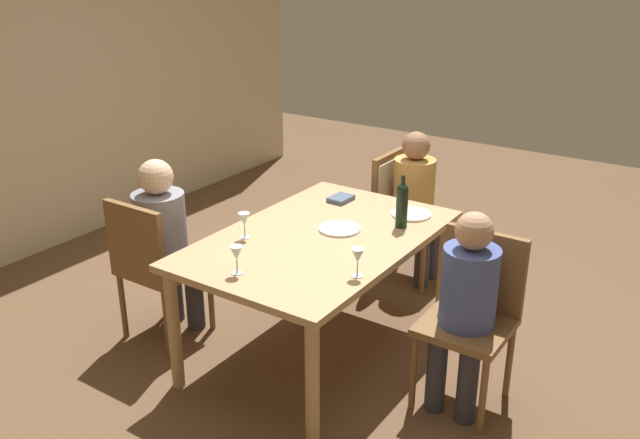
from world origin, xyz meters
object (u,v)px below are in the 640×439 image
object	(u,v)px
person_man_guest	(417,196)
wine_glass_near_right	(244,220)
wine_glass_centre	(236,254)
wine_bottle_tall_green	(402,204)
chair_far_left	(152,261)
wine_glass_near_left	(358,257)
dinner_plate_host	(411,214)
chair_near	(473,307)
dinner_plate_guest_left	(340,229)
person_woman_host	(164,236)
person_man_bearded	(466,298)
dining_table	(320,249)
chair_right_end	(398,198)

from	to	relation	value
person_man_guest	wine_glass_near_right	xyz separation A→B (m)	(-1.45, 0.36, 0.22)
wine_glass_centre	wine_bottle_tall_green	bearing A→B (deg)	-21.54
chair_far_left	wine_glass_near_right	distance (m)	0.68
wine_glass_near_left	wine_glass_near_right	size ratio (longest dim) A/B	1.00
wine_glass_near_left	dinner_plate_host	world-z (taller)	wine_glass_near_left
chair_near	dinner_plate_guest_left	distance (m)	0.89
person_woman_host	wine_bottle_tall_green	world-z (taller)	person_woman_host
wine_glass_near_left	wine_glass_centre	bearing A→B (deg)	120.80
chair_near	wine_glass_centre	size ratio (longest dim) A/B	6.17
chair_far_left	person_man_bearded	size ratio (longest dim) A/B	0.84
person_woman_host	person_man_bearded	distance (m)	1.83
wine_glass_near_left	wine_glass_centre	distance (m)	0.60
person_woman_host	wine_glass_near_right	xyz separation A→B (m)	(0.08, -0.56, 0.20)
person_woman_host	dinner_plate_guest_left	world-z (taller)	person_woman_host
person_man_guest	dinner_plate_host	xyz separation A→B (m)	(-0.61, -0.26, 0.12)
dining_table	person_man_guest	bearing A→B (deg)	-1.23
dining_table	wine_glass_near_right	distance (m)	0.46
chair_far_left	person_man_bearded	world-z (taller)	person_man_bearded
person_man_bearded	person_man_guest	world-z (taller)	person_man_guest
person_woman_host	person_man_bearded	world-z (taller)	person_woman_host
dining_table	person_man_bearded	xyz separation A→B (m)	(-0.03, -0.90, -0.03)
chair_near	chair_right_end	world-z (taller)	same
person_man_guest	dinner_plate_guest_left	xyz separation A→B (m)	(-1.05, -0.02, 0.12)
wine_bottle_tall_green	person_man_guest	bearing A→B (deg)	19.81
chair_far_left	wine_glass_near_right	world-z (taller)	chair_far_left
chair_far_left	person_woman_host	xyz separation A→B (m)	(0.11, 0.00, 0.13)
chair_right_end	wine_glass_near_right	size ratio (longest dim) A/B	6.17
wine_glass_near_left	dining_table	bearing A→B (deg)	53.82
chair_right_end	person_man_guest	distance (m)	0.16
person_man_bearded	wine_glass_near_left	distance (m)	0.59
dining_table	chair_far_left	xyz separation A→B (m)	(-0.45, 0.90, -0.13)
chair_far_left	wine_glass_near_right	bearing A→B (deg)	19.05
chair_far_left	chair_near	world-z (taller)	same
dinner_plate_host	wine_glass_centre	bearing A→B (deg)	163.20
dining_table	dinner_plate_host	xyz separation A→B (m)	(0.58, -0.28, 0.09)
dining_table	person_woman_host	size ratio (longest dim) A/B	1.42
wine_glass_near_left	dinner_plate_guest_left	xyz separation A→B (m)	(0.46, 0.39, -0.10)
chair_right_end	person_woman_host	world-z (taller)	person_woman_host
person_man_bearded	dinner_plate_host	xyz separation A→B (m)	(0.60, 0.62, 0.12)
dining_table	wine_bottle_tall_green	bearing A→B (deg)	-40.06
wine_glass_centre	dining_table	bearing A→B (deg)	-7.18
person_man_guest	wine_glass_near_right	distance (m)	1.51
chair_near	wine_glass_near_left	distance (m)	0.70
chair_right_end	person_man_bearded	size ratio (longest dim) A/B	0.84
chair_far_left	dinner_plate_host	distance (m)	1.59
person_man_bearded	dinner_plate_host	bearing A→B (deg)	-44.22
person_woman_host	wine_bottle_tall_green	distance (m)	1.43
wine_glass_centre	person_man_bearded	bearing A→B (deg)	-58.47
chair_right_end	wine_glass_centre	bearing A→B (deg)	1.41
dining_table	wine_glass_near_left	distance (m)	0.57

